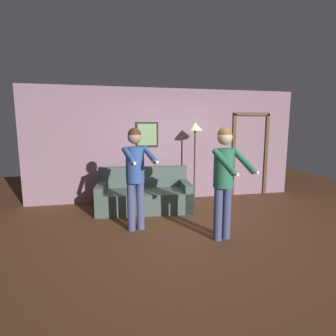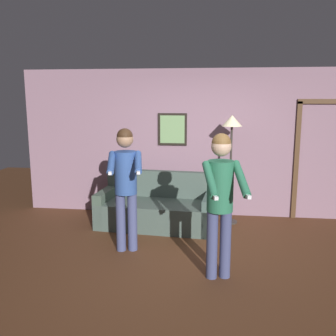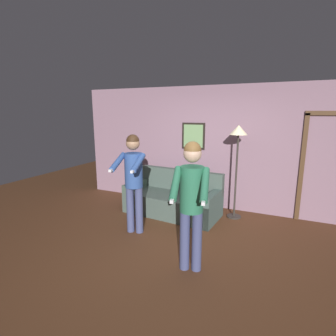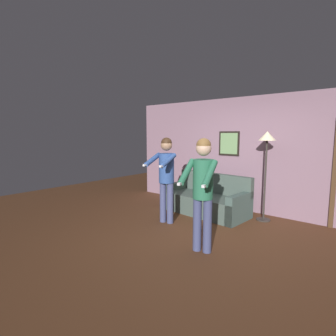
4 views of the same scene
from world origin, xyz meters
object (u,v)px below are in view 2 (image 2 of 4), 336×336
Objects in this scene: person_standing_left at (126,178)px; person_standing_right at (220,193)px; couch at (157,209)px; torchiere_lamp at (232,133)px.

person_standing_right reaches higher than person_standing_left.
person_standing_right is (1.26, -0.65, 0.00)m from person_standing_left.
person_standing_left is at bearing 152.51° from person_standing_right.
person_standing_left is 0.99× the size of person_standing_right.
couch is at bearing 119.87° from person_standing_right.
torchiere_lamp is 1.06× the size of person_standing_right.
torchiere_lamp reaches higher than person_standing_right.
couch is 1.08× the size of torchiere_lamp.
couch is 1.15× the size of person_standing_left.
couch is at bearing -165.33° from torchiere_lamp.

